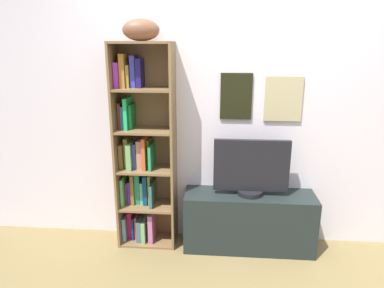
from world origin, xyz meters
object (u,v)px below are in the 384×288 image
object	(u,v)px
bookshelf	(141,157)
television	(251,169)
football	(141,30)
tv_stand	(249,221)

from	to	relation	value
bookshelf	television	bearing A→B (deg)	-3.67
football	bookshelf	bearing A→B (deg)	145.25
football	television	world-z (taller)	football
bookshelf	football	size ratio (longest dim) A/B	6.11
bookshelf	football	world-z (taller)	football
football	television	xyz separation A→B (m)	(0.91, -0.03, -1.12)
television	bookshelf	bearing A→B (deg)	176.33
television	tv_stand	bearing A→B (deg)	-90.00
bookshelf	football	bearing A→B (deg)	-34.75
tv_stand	television	bearing A→B (deg)	90.00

